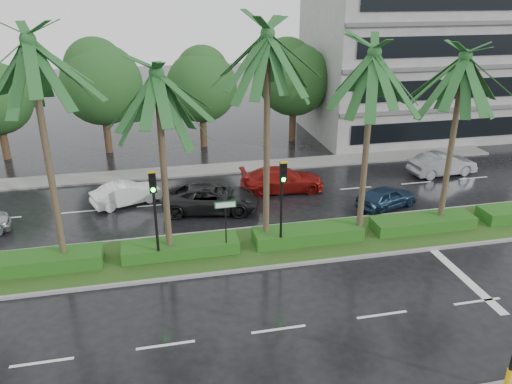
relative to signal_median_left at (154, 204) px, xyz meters
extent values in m
plane|color=black|center=(4.00, -0.30, -3.00)|extent=(120.00, 120.00, 0.00)
cube|color=slate|center=(4.00, 11.70, -2.94)|extent=(40.00, 2.00, 0.12)
cube|color=gray|center=(4.00, 0.70, -2.93)|extent=(36.00, 4.00, 0.14)
cube|color=#274617|center=(4.00, 0.70, -2.85)|extent=(35.60, 3.70, 0.02)
cube|color=#184814|center=(-5.00, 0.70, -2.55)|extent=(5.20, 1.40, 0.60)
cube|color=#184814|center=(1.00, 0.70, -2.55)|extent=(5.20, 1.40, 0.60)
cube|color=#184814|center=(7.00, 0.70, -2.55)|extent=(5.20, 1.40, 0.60)
cube|color=#184814|center=(13.00, 0.70, -2.55)|extent=(5.20, 1.40, 0.60)
cube|color=silver|center=(-8.00, 6.70, -2.99)|extent=(2.00, 0.12, 0.01)
cube|color=silver|center=(-4.00, -5.30, -2.99)|extent=(2.00, 0.12, 0.01)
cube|color=silver|center=(-4.00, 6.70, -2.99)|extent=(2.00, 0.12, 0.01)
cube|color=silver|center=(0.00, -5.30, -2.99)|extent=(2.00, 0.12, 0.01)
cube|color=silver|center=(0.00, 6.70, -2.99)|extent=(2.00, 0.12, 0.01)
cube|color=silver|center=(4.00, -5.30, -2.99)|extent=(2.00, 0.12, 0.01)
cube|color=silver|center=(4.00, 6.70, -2.99)|extent=(2.00, 0.12, 0.01)
cube|color=silver|center=(8.00, -5.30, -2.99)|extent=(2.00, 0.12, 0.01)
cube|color=silver|center=(8.00, 6.70, -2.99)|extent=(2.00, 0.12, 0.01)
cube|color=silver|center=(12.00, -5.30, -2.99)|extent=(2.00, 0.12, 0.01)
cube|color=silver|center=(12.00, 6.70, -2.99)|extent=(2.00, 0.12, 0.01)
cube|color=silver|center=(16.00, 6.70, -2.99)|extent=(2.00, 0.12, 0.01)
cube|color=silver|center=(20.00, 6.70, -2.99)|extent=(2.00, 0.12, 0.01)
cube|color=silver|center=(12.50, -3.30, -2.99)|extent=(0.40, 6.00, 0.01)
cylinder|color=#3E2D24|center=(-4.00, 0.80, 1.87)|extent=(0.28, 0.28, 9.43)
cylinder|color=#3E2D24|center=(-4.00, 0.80, -2.63)|extent=(0.40, 0.40, 0.44)
cylinder|color=#3E2D24|center=(0.50, 0.60, 1.21)|extent=(0.28, 0.28, 8.11)
cylinder|color=#3E2D24|center=(0.50, 0.60, -2.63)|extent=(0.40, 0.40, 0.44)
cylinder|color=#3E2D24|center=(5.00, 0.90, 1.89)|extent=(0.28, 0.28, 9.47)
cylinder|color=#3E2D24|center=(5.00, 0.90, -2.63)|extent=(0.40, 0.40, 0.44)
cylinder|color=#3E2D24|center=(9.50, 0.50, 1.48)|extent=(0.28, 0.28, 8.66)
cylinder|color=#3E2D24|center=(9.50, 0.50, -2.63)|extent=(0.40, 0.40, 0.44)
cylinder|color=#3E2D24|center=(14.00, 0.80, 1.33)|extent=(0.28, 0.28, 8.35)
cylinder|color=#3E2D24|center=(14.00, 0.80, -2.63)|extent=(0.40, 0.40, 0.44)
cylinder|color=gold|center=(10.00, -9.60, -2.53)|extent=(0.18, 0.18, 0.70)
cylinder|color=black|center=(0.00, 0.10, -1.15)|extent=(0.12, 0.12, 3.40)
cube|color=black|center=(0.00, -0.08, 1.00)|extent=(0.30, 0.18, 0.90)
cube|color=gold|center=(0.00, -0.20, 1.48)|extent=(0.34, 0.12, 0.06)
cylinder|color=black|center=(0.00, -0.18, 1.30)|extent=(0.18, 0.04, 0.18)
cylinder|color=black|center=(0.00, -0.18, 1.00)|extent=(0.18, 0.04, 0.18)
cylinder|color=#0CE519|center=(0.00, -0.18, 0.70)|extent=(0.18, 0.04, 0.18)
cylinder|color=black|center=(5.50, 0.10, -1.15)|extent=(0.12, 0.12, 3.40)
cube|color=black|center=(5.50, -0.08, 1.00)|extent=(0.30, 0.18, 0.90)
cube|color=gold|center=(5.50, -0.20, 1.48)|extent=(0.34, 0.12, 0.06)
cylinder|color=black|center=(5.50, -0.18, 1.30)|extent=(0.18, 0.04, 0.18)
cylinder|color=black|center=(5.50, -0.18, 1.00)|extent=(0.18, 0.04, 0.18)
cylinder|color=#0CE519|center=(5.50, -0.18, 0.70)|extent=(0.18, 0.04, 0.18)
cylinder|color=black|center=(3.00, 0.20, -1.55)|extent=(0.06, 0.06, 2.60)
cube|color=#0C5926|center=(3.00, 0.17, -0.40)|extent=(0.95, 0.04, 0.30)
cube|color=white|center=(3.00, 0.15, -0.40)|extent=(0.85, 0.01, 0.22)
cylinder|color=#362D18|center=(-10.00, 17.20, -1.81)|extent=(0.52, 0.52, 2.37)
cylinder|color=#362D18|center=(-3.00, 17.20, -1.62)|extent=(0.52, 0.52, 2.75)
sphere|color=#163C1A|center=(-3.00, 17.20, 1.96)|extent=(5.66, 5.66, 5.66)
sphere|color=#163C1A|center=(-3.00, 17.50, 3.06)|extent=(4.25, 4.25, 4.25)
cylinder|color=#362D18|center=(4.00, 17.20, -1.74)|extent=(0.52, 0.52, 2.51)
sphere|color=#163C1A|center=(4.00, 17.20, 1.53)|extent=(5.17, 5.17, 5.17)
sphere|color=#163C1A|center=(4.00, 17.50, 2.53)|extent=(3.88, 3.88, 3.88)
cylinder|color=#362D18|center=(11.00, 17.20, -1.67)|extent=(0.52, 0.52, 2.66)
sphere|color=#163C1A|center=(11.00, 17.20, 1.79)|extent=(5.47, 5.47, 5.47)
sphere|color=#163C1A|center=(11.00, 17.50, 2.85)|extent=(4.10, 4.10, 4.10)
cylinder|color=#362D18|center=(18.00, 17.20, -1.66)|extent=(0.52, 0.52, 2.67)
sphere|color=#163C1A|center=(18.00, 17.20, 1.80)|extent=(5.49, 5.49, 5.49)
sphere|color=#163C1A|center=(18.00, 17.50, 2.87)|extent=(4.12, 4.12, 4.12)
cube|color=gray|center=(21.00, 17.70, 3.00)|extent=(16.00, 10.00, 12.00)
imported|color=white|center=(-1.50, 7.24, -2.36)|extent=(2.62, 4.09, 1.27)
imported|color=black|center=(3.00, 5.36, -2.27)|extent=(3.27, 5.56, 1.45)
imported|color=maroon|center=(7.50, 7.27, -2.28)|extent=(2.22, 5.05, 1.44)
imported|color=#162A43|center=(12.50, 3.70, -2.38)|extent=(2.58, 3.92, 1.24)
imported|color=slate|center=(18.32, 7.72, -2.28)|extent=(1.93, 4.51, 1.45)
camera|label=1|loc=(0.10, -19.39, 8.41)|focal=35.00mm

